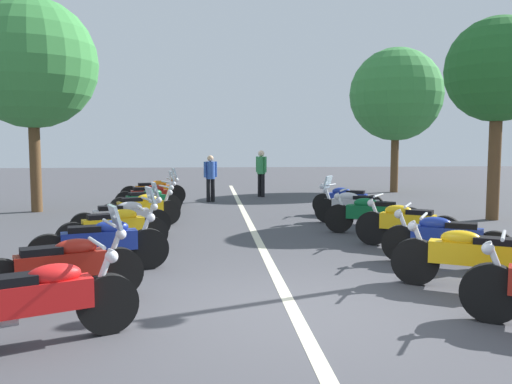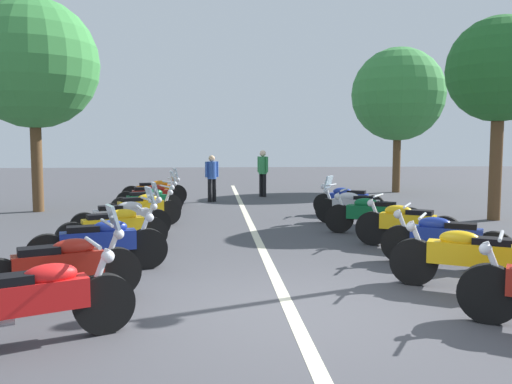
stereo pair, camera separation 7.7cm
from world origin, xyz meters
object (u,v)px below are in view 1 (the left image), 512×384
Objects in this scene: motorcycle_left_row_2 at (101,243)px; motorcycle_left_row_7 at (150,196)px; motorcycle_left_row_5 at (141,209)px; bystander_0 at (210,175)px; roadside_tree_2 at (31,64)px; motorcycle_right_row_3 at (407,224)px; roadside_tree_0 at (396,95)px; motorcycle_left_row_3 at (115,228)px; motorcycle_right_row_6 at (347,200)px; motorcycle_left_row_6 at (147,202)px; motorcycle_right_row_2 at (445,239)px; motorcycle_right_row_1 at (473,257)px; motorcycle_right_row_4 at (373,214)px; roadside_tree_1 at (498,71)px; motorcycle_right_row_5 at (354,206)px; motorcycle_left_row_4 at (123,218)px; motorcycle_left_row_0 at (38,301)px; motorcycle_left_row_8 at (154,191)px; motorcycle_left_row_1 at (64,267)px; bystander_1 at (261,169)px.

motorcycle_left_row_7 is at bearing 74.61° from motorcycle_left_row_2.
bystander_0 reaches higher than motorcycle_left_row_5.
motorcycle_left_row_5 is 0.30× the size of roadside_tree_2.
roadside_tree_0 reaches higher than motorcycle_right_row_3.
motorcycle_right_row_6 is (4.43, -5.55, -0.01)m from motorcycle_left_row_3.
motorcycle_left_row_6 is at bearing 127.18° from roadside_tree_0.
roadside_tree_2 is at bearing -11.17° from motorcycle_right_row_2.
motorcycle_right_row_1 is 4.44m from motorcycle_right_row_4.
roadside_tree_1 reaches higher than motorcycle_right_row_1.
motorcycle_right_row_2 is at bearing 128.17° from motorcycle_right_row_5.
motorcycle_left_row_3 is 6.12m from motorcycle_right_row_1.
motorcycle_left_row_3 is at bearing 110.24° from roadside_tree_1.
motorcycle_left_row_5 is (2.99, -0.08, -0.01)m from motorcycle_left_row_3.
motorcycle_left_row_4 is 1.10× the size of motorcycle_right_row_6.
roadside_tree_2 is (1.74, 8.95, 3.89)m from motorcycle_right_row_6.
motorcycle_left_row_2 reaches higher than motorcycle_left_row_0.
motorcycle_right_row_6 is 0.30× the size of roadside_tree_2.
motorcycle_left_row_8 is at bearing -5.14° from motorcycle_right_row_5.
roadside_tree_1 is at bearing -2.74° from motorcycle_left_row_3.
motorcycle_left_row_1 is at bearing -118.13° from motorcycle_left_row_6.
motorcycle_right_row_5 is (-1.49, -5.26, 0.01)m from motorcycle_left_row_6.
motorcycle_left_row_2 is at bearing -155.96° from roadside_tree_2.
motorcycle_right_row_2 is 11.77m from bystander_1.
motorcycle_left_row_3 reaches higher than motorcycle_right_row_6.
roadside_tree_1 reaches higher than motorcycle_right_row_6.
roadside_tree_2 is (7.74, 3.45, 3.88)m from motorcycle_left_row_2.
motorcycle_left_row_8 reaches higher than motorcycle_left_row_6.
bystander_0 is 0.91× the size of bystander_1.
motorcycle_left_row_4 is 1.03× the size of motorcycle_left_row_7.
motorcycle_right_row_1 reaches higher than motorcycle_left_row_5.
motorcycle_right_row_2 is 1.03× the size of motorcycle_right_row_5.
motorcycle_right_row_6 is at bearing -29.95° from motorcycle_left_row_7.
motorcycle_left_row_8 is 5.23m from roadside_tree_2.
motorcycle_left_row_1 reaches higher than motorcycle_right_row_3.
motorcycle_right_row_4 is 0.32× the size of roadside_tree_2.
motorcycle_right_row_5 is at bearing 61.98° from bystander_1.
motorcycle_left_row_0 is at bearing -104.88° from motorcycle_left_row_7.
roadside_tree_0 is at bearing -1.61° from roadside_tree_1.
bystander_1 is at bearing 29.99° from motorcycle_left_row_6.
motorcycle_right_row_6 is at bearing -101.00° from roadside_tree_2.
motorcycle_right_row_3 is at bearing -69.20° from motorcycle_left_row_8.
motorcycle_right_row_6 is at bearing -168.08° from bystander_0.
motorcycle_left_row_0 is 0.95× the size of motorcycle_right_row_4.
motorcycle_left_row_6 is 1.03× the size of motorcycle_right_row_3.
roadside_tree_1 is at bearing -91.51° from motorcycle_right_row_1.
motorcycle_left_row_5 is at bearing 64.33° from motorcycle_left_row_0.
motorcycle_left_row_7 is at bearing 66.98° from motorcycle_left_row_5.
roadside_tree_2 is (7.77, 8.98, 3.89)m from motorcycle_right_row_2.
motorcycle_right_row_3 is 2.97m from motorcycle_right_row_5.
motorcycle_left_row_1 is at bearing 82.93° from motorcycle_right_row_5.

